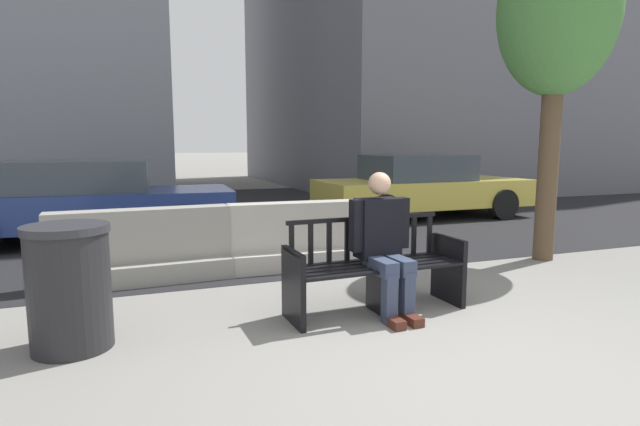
{
  "coord_description": "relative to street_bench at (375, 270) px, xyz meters",
  "views": [
    {
      "loc": [
        -2.19,
        -2.71,
        1.56
      ],
      "look_at": [
        -0.11,
        2.86,
        0.75
      ],
      "focal_mm": 28.0,
      "sensor_mm": 36.0,
      "label": 1
    }
  ],
  "objects": [
    {
      "name": "ground_plane",
      "position": [
        0.11,
        -1.39,
        -0.4
      ],
      "size": [
        200.0,
        200.0,
        0.0
      ],
      "primitive_type": "plane",
      "color": "gray"
    },
    {
      "name": "street_asphalt",
      "position": [
        0.11,
        7.31,
        -0.39
      ],
      "size": [
        120.0,
        12.0,
        0.01
      ],
      "primitive_type": "cube",
      "color": "black",
      "rests_on": "ground"
    },
    {
      "name": "street_bench",
      "position": [
        0.0,
        0.0,
        0.0
      ],
      "size": [
        1.71,
        0.58,
        0.88
      ],
      "color": "black",
      "rests_on": "ground"
    },
    {
      "name": "seated_person",
      "position": [
        0.05,
        -0.06,
        0.29
      ],
      "size": [
        0.58,
        0.73,
        1.31
      ],
      "color": "black",
      "rests_on": "ground"
    },
    {
      "name": "jersey_barrier_centre",
      "position": [
        -0.02,
        1.91,
        -0.06
      ],
      "size": [
        2.03,
        0.77,
        0.84
      ],
      "color": "#ADA89E",
      "rests_on": "ground"
    },
    {
      "name": "jersey_barrier_left",
      "position": [
        -2.03,
        1.89,
        -0.06
      ],
      "size": [
        2.03,
        0.77,
        0.84
      ],
      "color": "gray",
      "rests_on": "ground"
    },
    {
      "name": "street_tree",
      "position": [
        3.15,
        1.13,
        2.83
      ],
      "size": [
        1.51,
        1.51,
        4.4
      ],
      "color": "brown",
      "rests_on": "ground"
    },
    {
      "name": "car_taxi_near",
      "position": [
        3.74,
        5.22,
        0.27
      ],
      "size": [
        4.55,
        2.01,
        1.35
      ],
      "color": "#DBC64C",
      "rests_on": "ground"
    },
    {
      "name": "car_sedan_mid",
      "position": [
        -2.82,
        4.77,
        0.27
      ],
      "size": [
        4.59,
        2.0,
        1.31
      ],
      "color": "navy",
      "rests_on": "ground"
    },
    {
      "name": "trash_bin",
      "position": [
        -2.58,
        0.03,
        0.09
      ],
      "size": [
        0.62,
        0.62,
        0.97
      ],
      "color": "#232326",
      "rests_on": "ground"
    }
  ]
}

